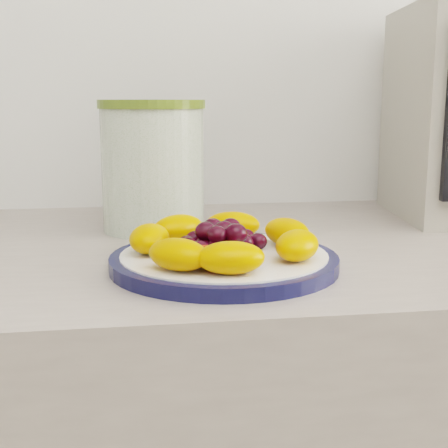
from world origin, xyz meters
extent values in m
cylinder|color=#10133A|center=(-0.12, 1.07, 0.91)|extent=(0.25, 0.25, 0.01)
cylinder|color=white|center=(-0.12, 1.07, 0.91)|extent=(0.23, 0.23, 0.02)
cylinder|color=#2E5A0E|center=(-0.19, 1.29, 0.99)|extent=(0.17, 0.17, 0.17)
cylinder|color=#5A6E22|center=(-0.19, 1.29, 1.08)|extent=(0.18, 0.18, 0.01)
ellipsoid|color=#D87400|center=(-0.04, 1.09, 0.93)|extent=(0.06, 0.08, 0.03)
ellipsoid|color=#D87400|center=(-0.10, 1.15, 0.93)|extent=(0.08, 0.06, 0.03)
ellipsoid|color=#D87400|center=(-0.16, 1.14, 0.93)|extent=(0.08, 0.07, 0.03)
ellipsoid|color=#D87400|center=(-0.20, 1.08, 0.93)|extent=(0.06, 0.07, 0.03)
ellipsoid|color=#D87400|center=(-0.17, 1.01, 0.93)|extent=(0.08, 0.08, 0.03)
ellipsoid|color=#D87400|center=(-0.12, 0.99, 0.93)|extent=(0.07, 0.05, 0.03)
ellipsoid|color=#D87400|center=(-0.05, 1.03, 0.93)|extent=(0.07, 0.08, 0.03)
ellipsoid|color=black|center=(-0.12, 1.07, 0.93)|extent=(0.02, 0.02, 0.02)
ellipsoid|color=black|center=(-0.10, 1.07, 0.93)|extent=(0.02, 0.02, 0.02)
ellipsoid|color=black|center=(-0.11, 1.09, 0.93)|extent=(0.02, 0.02, 0.02)
ellipsoid|color=black|center=(-0.13, 1.09, 0.93)|extent=(0.02, 0.02, 0.02)
ellipsoid|color=black|center=(-0.14, 1.07, 0.93)|extent=(0.02, 0.02, 0.02)
ellipsoid|color=black|center=(-0.13, 1.05, 0.93)|extent=(0.02, 0.02, 0.02)
ellipsoid|color=black|center=(-0.11, 1.05, 0.93)|extent=(0.02, 0.02, 0.02)
ellipsoid|color=black|center=(-0.08, 1.08, 0.93)|extent=(0.02, 0.02, 0.02)
ellipsoid|color=black|center=(-0.09, 1.10, 0.93)|extent=(0.02, 0.02, 0.02)
ellipsoid|color=black|center=(-0.11, 1.11, 0.93)|extent=(0.02, 0.02, 0.02)
ellipsoid|color=black|center=(-0.13, 1.11, 0.93)|extent=(0.02, 0.02, 0.02)
ellipsoid|color=black|center=(-0.15, 1.10, 0.93)|extent=(0.02, 0.02, 0.02)
ellipsoid|color=black|center=(-0.16, 1.08, 0.93)|extent=(0.02, 0.02, 0.02)
ellipsoid|color=black|center=(-0.16, 1.06, 0.93)|extent=(0.02, 0.02, 0.02)
ellipsoid|color=black|center=(-0.15, 1.04, 0.93)|extent=(0.02, 0.02, 0.02)
ellipsoid|color=black|center=(-0.12, 1.07, 0.94)|extent=(0.02, 0.02, 0.02)
ellipsoid|color=black|center=(-0.11, 1.09, 0.94)|extent=(0.02, 0.02, 0.02)
ellipsoid|color=black|center=(-0.13, 1.09, 0.94)|extent=(0.02, 0.02, 0.02)
ellipsoid|color=black|center=(-0.14, 1.07, 0.94)|extent=(0.02, 0.02, 0.02)
ellipsoid|color=black|center=(-0.13, 1.05, 0.94)|extent=(0.02, 0.02, 0.02)
ellipsoid|color=black|center=(-0.11, 1.05, 0.94)|extent=(0.02, 0.02, 0.02)
ellipsoid|color=red|center=(-0.15, 1.01, 0.93)|extent=(0.03, 0.03, 0.02)
ellipsoid|color=red|center=(-0.12, 1.02, 0.93)|extent=(0.04, 0.03, 0.02)
ellipsoid|color=red|center=(-0.13, 0.99, 0.93)|extent=(0.04, 0.04, 0.02)
camera|label=1|loc=(-0.22, 0.41, 1.08)|focal=50.00mm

